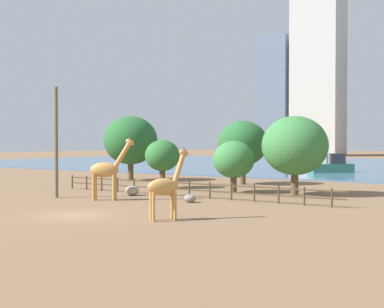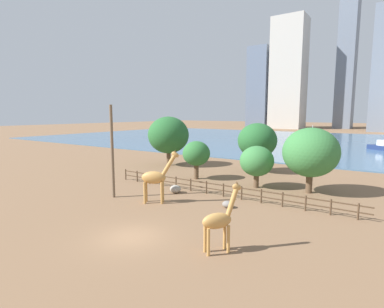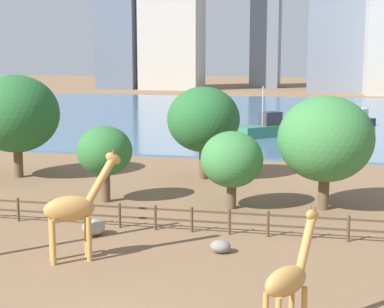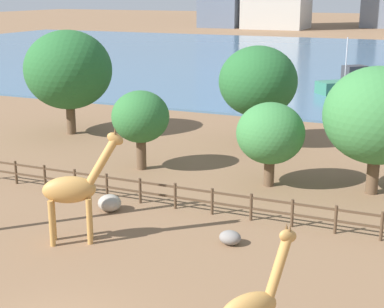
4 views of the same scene
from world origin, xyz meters
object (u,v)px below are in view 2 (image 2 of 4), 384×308
tree_left_small (168,135)px  giraffe_tall (156,177)px  tree_center_broad (311,153)px  boulder_by_pole (227,204)px  boat_ferry (314,149)px  tree_left_large (257,161)px  tree_right_tall (196,154)px  giraffe_companion (219,220)px  boat_sailboat (380,147)px  boulder_near_fence (175,189)px  tree_right_small (257,141)px  utility_pole (112,152)px

tree_left_small → giraffe_tall: bearing=-54.8°
giraffe_tall → tree_center_broad: bearing=15.5°
boulder_by_pole → boat_ferry: 39.47m
tree_left_large → tree_right_tall: size_ratio=0.97×
giraffe_companion → boat_sailboat: size_ratio=0.84×
giraffe_companion → boat_sailboat: 61.93m
tree_center_broad → boulder_near_fence: bearing=-145.7°
giraffe_companion → boat_sailboat: giraffe_companion is taller
boat_ferry → boulder_by_pole: bearing=49.6°
tree_right_tall → tree_left_small: bearing=146.9°
boulder_by_pole → tree_right_small: tree_right_small is taller
tree_left_large → boat_ferry: 31.41m
boulder_by_pole → tree_left_large: size_ratio=0.20×
boat_sailboat → boulder_near_fence: bearing=113.5°
utility_pole → boat_ferry: 43.78m
boulder_by_pole → tree_left_small: tree_left_small is taller
tree_left_large → tree_right_small: size_ratio=0.68×
giraffe_companion → boulder_by_pole: (-3.40, 7.70, -1.62)m
giraffe_tall → tree_left_large: bearing=31.6°
giraffe_tall → tree_right_tall: size_ratio=1.04×
utility_pole → boat_ferry: (9.23, 42.67, -3.29)m
utility_pole → giraffe_companion: bearing=-17.7°
giraffe_tall → tree_center_broad: size_ratio=0.73×
tree_right_tall → boat_sailboat: size_ratio=0.95×
tree_left_large → tree_center_broad: size_ratio=0.69×
giraffe_tall → utility_pole: utility_pole is taller
tree_right_small → boulder_by_pole: bearing=-76.4°
tree_right_small → tree_right_tall: bearing=-118.9°
tree_right_tall → tree_right_small: 9.48m
utility_pole → tree_right_tall: 11.59m
utility_pole → tree_right_small: size_ratio=1.31×
tree_left_large → tree_left_small: 17.93m
tree_right_small → utility_pole: bearing=-108.9°
giraffe_tall → tree_left_large: size_ratio=1.06×
tree_right_tall → boat_sailboat: bearing=69.0°
utility_pole → tree_center_broad: (15.25, 12.24, -0.28)m
tree_center_broad → tree_left_large: bearing=-170.1°
giraffe_tall → tree_left_large: 11.71m
boulder_near_fence → boat_ferry: size_ratio=0.19×
giraffe_companion → utility_pole: 14.95m
tree_left_large → tree_right_small: tree_right_small is taller
utility_pole → boat_sailboat: utility_pole is taller
tree_right_tall → boulder_by_pole: bearing=-43.6°
tree_right_small → giraffe_companion: bearing=-72.9°
boat_ferry → tree_left_small: bearing=15.2°
utility_pole → tree_right_tall: bearing=79.3°
tree_left_large → boat_ferry: (-0.73, 31.35, -1.78)m
boulder_by_pole → boat_ferry: (-1.41, 39.44, 0.84)m
boulder_near_fence → boat_sailboat: boat_sailboat is taller
utility_pole → boulder_by_pole: utility_pole is taller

